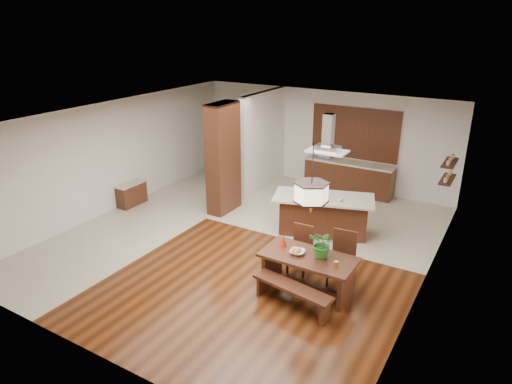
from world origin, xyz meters
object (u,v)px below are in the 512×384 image
Objects in this scene: microwave at (325,153)px; dining_chair_right at (341,259)px; hallway_console at (132,194)px; dining_bench at (292,296)px; pendant_lantern at (312,179)px; range_hood at (328,133)px; foliage_plant at (323,244)px; dining_table at (308,265)px; island_cup at (340,199)px; kitchen_island at (323,214)px; fruit_bowl at (297,252)px; dining_chair_left at (299,250)px.

dining_chair_right is at bearing -61.72° from microwave.
hallway_console is 0.57× the size of dining_bench.
pendant_lantern is 2.56m from range_hood.
dining_chair_right is 1.96× the size of foliage_plant.
hallway_console is 6.46m from dining_chair_right.
pendant_lantern is at bearing 90.00° from dining_table.
dining_table is 1.14× the size of dining_bench.
dining_bench is 13.57× the size of island_cup.
dining_table is at bearing -82.92° from island_cup.
kitchen_island is (-0.95, 2.37, -0.52)m from foliage_plant.
foliage_plant is (6.20, -1.33, 0.69)m from hallway_console.
range_hood is at bearing 115.99° from dining_chair_right.
foliage_plant is at bearing 13.45° from fruit_bowl.
dining_bench is 1.29m from dining_chair_left.
pendant_lantern is 1.46× the size of range_hood.
microwave is at bearing 107.85° from dining_bench.
pendant_lantern is at bearing 9.48° from fruit_bowl.
dining_chair_right is 2.23m from kitchen_island.
dining_bench is at bearing -109.39° from foliage_plant.
fruit_bowl is at bearing -14.07° from hallway_console.
fruit_bowl is (-0.46, -0.11, -0.24)m from foliage_plant.
microwave is at bearing 109.85° from dining_table.
dining_bench is at bearing -90.60° from dining_table.
foliage_plant reaches higher than microwave.
foliage_plant is at bearing -119.02° from dining_chair_right.
pendant_lantern reaches higher than kitchen_island.
foliage_plant is (0.24, 0.07, 0.47)m from dining_table.
pendant_lantern is (-0.45, -0.54, 1.71)m from dining_chair_right.
microwave is at bearing 45.35° from hallway_console.
foliage_plant is at bearing -36.79° from dining_chair_left.
fruit_bowl is at bearing -144.43° from dining_chair_right.
microwave reaches higher than hallway_console.
pendant_lantern reaches higher than dining_table.
foliage_plant is at bearing -68.11° from range_hood.
microwave is (-1.68, 3.12, 0.09)m from island_cup.
dining_chair_right is at bearing 66.19° from foliage_plant.
pendant_lantern reaches higher than dining_chair_right.
fruit_bowl is at bearing -96.88° from kitchen_island.
island_cup is at bearing -34.22° from kitchen_island.
dining_chair_right is 0.91m from fruit_bowl.
fruit_bowl is (0.22, -0.58, 0.28)m from dining_chair_left.
range_hood is (-1.16, 1.91, 1.93)m from dining_chair_right.
dining_chair_left is at bearing 109.95° from dining_bench.
microwave is (-2.21, 5.37, 0.09)m from foliage_plant.
pendant_lantern is 2.53× the size of microwave.
dining_chair_right is at bearing -2.70° from dining_chair_left.
dining_chair_right is at bearing -7.71° from hallway_console.
fruit_bowl is (5.74, -1.44, 0.46)m from hallway_console.
dining_bench is 6.45m from microwave.
hallway_console is at bearing -168.76° from range_hood.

